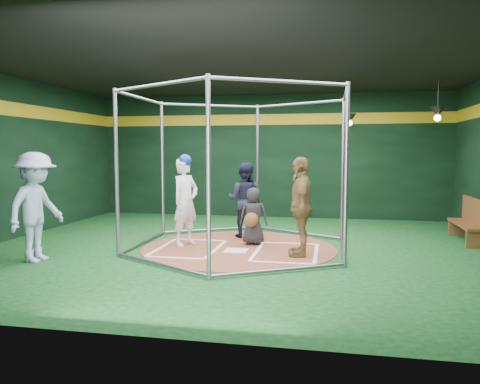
% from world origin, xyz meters
% --- Properties ---
extents(room_shell, '(10.10, 9.10, 3.53)m').
position_xyz_m(room_shell, '(0.00, 0.01, 1.75)').
color(room_shell, '#0D3A15').
rests_on(room_shell, ground).
extents(clay_disc, '(3.80, 3.80, 0.01)m').
position_xyz_m(clay_disc, '(0.00, 0.00, 0.01)').
color(clay_disc, brown).
rests_on(clay_disc, ground).
extents(home_plate, '(0.43, 0.43, 0.01)m').
position_xyz_m(home_plate, '(0.00, -0.30, 0.02)').
color(home_plate, white).
rests_on(home_plate, clay_disc).
extents(batter_box_left, '(1.17, 1.77, 0.01)m').
position_xyz_m(batter_box_left, '(-0.95, -0.25, 0.02)').
color(batter_box_left, white).
rests_on(batter_box_left, clay_disc).
extents(batter_box_right, '(1.17, 1.77, 0.01)m').
position_xyz_m(batter_box_right, '(0.95, -0.25, 0.02)').
color(batter_box_right, white).
rests_on(batter_box_right, clay_disc).
extents(batting_cage, '(4.05, 4.67, 3.00)m').
position_xyz_m(batting_cage, '(-0.00, -0.00, 1.50)').
color(batting_cage, gray).
rests_on(batting_cage, ground).
extents(pendant_lamp_near, '(0.34, 0.34, 0.90)m').
position_xyz_m(pendant_lamp_near, '(2.20, 3.60, 2.74)').
color(pendant_lamp_near, black).
rests_on(pendant_lamp_near, room_shell).
extents(pendant_lamp_far, '(0.34, 0.34, 0.90)m').
position_xyz_m(pendant_lamp_far, '(4.00, 2.00, 2.74)').
color(pendant_lamp_far, black).
rests_on(pendant_lamp_far, room_shell).
extents(batter_figure, '(0.66, 0.76, 1.83)m').
position_xyz_m(batter_figure, '(-1.10, 0.05, 0.92)').
color(batter_figure, silver).
rests_on(batter_figure, clay_disc).
extents(visitor_leopard, '(0.54, 1.09, 1.79)m').
position_xyz_m(visitor_leopard, '(1.22, -0.45, 0.91)').
color(visitor_leopard, tan).
rests_on(visitor_leopard, clay_disc).
extents(catcher_figure, '(0.61, 0.61, 1.16)m').
position_xyz_m(catcher_figure, '(0.22, 0.37, 0.59)').
color(catcher_figure, black).
rests_on(catcher_figure, clay_disc).
extents(umpire, '(0.84, 0.67, 1.64)m').
position_xyz_m(umpire, '(-0.10, 1.16, 0.83)').
color(umpire, black).
rests_on(umpire, clay_disc).
extents(bystander_blue, '(0.83, 1.29, 1.89)m').
position_xyz_m(bystander_blue, '(-3.22, -1.72, 0.94)').
color(bystander_blue, '#A5BADB').
rests_on(bystander_blue, ground).
extents(dugout_bench, '(0.37, 1.58, 0.92)m').
position_xyz_m(dugout_bench, '(4.62, 1.58, 0.47)').
color(dugout_bench, brown).
rests_on(dugout_bench, ground).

